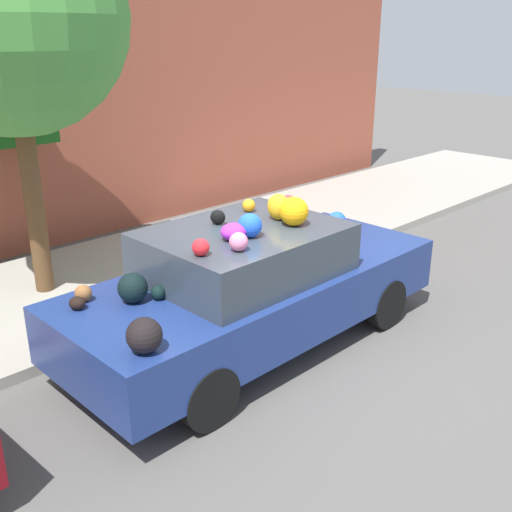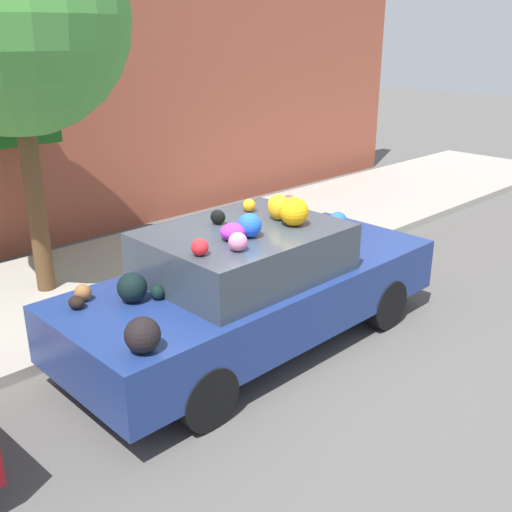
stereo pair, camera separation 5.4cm
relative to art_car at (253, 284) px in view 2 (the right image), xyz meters
name	(u,v)px [view 2 (the right image)]	position (x,y,z in m)	size (l,w,h in m)	color
ground_plane	(256,343)	(0.05, 0.00, -0.76)	(60.00, 60.00, 0.00)	#565451
sidewalk_curb	(130,274)	(0.05, 2.70, -0.70)	(24.00, 3.20, 0.14)	#9E998E
building_facade	(36,93)	(-0.03, 4.92, 1.75)	(18.00, 1.20, 5.07)	#9E4C38
street_tree	(11,17)	(-1.12, 2.91, 2.82)	(2.80, 2.80, 4.87)	brown
art_car	(253,284)	(0.00, 0.00, 0.00)	(4.60, 1.86, 1.77)	navy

